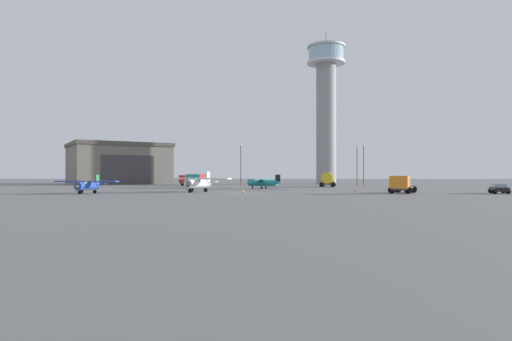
% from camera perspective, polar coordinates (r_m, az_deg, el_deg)
% --- Properties ---
extents(ground_plane, '(400.00, 400.00, 0.00)m').
position_cam_1_polar(ground_plane, '(59.57, -2.02, -3.01)').
color(ground_plane, slate).
extents(control_tower, '(10.29, 10.29, 41.73)m').
position_cam_1_polar(control_tower, '(121.28, 9.18, 8.96)').
color(control_tower, gray).
rests_on(control_tower, ground_plane).
extents(hangar, '(32.23, 31.07, 11.00)m').
position_cam_1_polar(hangar, '(124.62, -17.61, 0.84)').
color(hangar, '#6B665B').
rests_on(hangar, ground_plane).
extents(airplane_teal, '(6.71, 8.45, 2.56)m').
position_cam_1_polar(airplane_teal, '(77.89, 0.97, -1.55)').
color(airplane_teal, teal).
rests_on(airplane_teal, ground_plane).
extents(airplane_blue, '(8.61, 6.76, 2.54)m').
position_cam_1_polar(airplane_blue, '(62.94, -21.21, -1.76)').
color(airplane_blue, '#2847A8').
rests_on(airplane_blue, ground_plane).
extents(airplane_white, '(10.26, 8.05, 3.05)m').
position_cam_1_polar(airplane_white, '(64.25, -7.58, -1.56)').
color(airplane_white, white).
rests_on(airplane_white, ground_plane).
extents(truck_box_red, '(5.88, 6.13, 2.64)m').
position_cam_1_polar(truck_box_red, '(102.51, -8.27, -1.12)').
color(truck_box_red, '#38383D').
rests_on(truck_box_red, ground_plane).
extents(truck_flatbed_orange, '(5.06, 6.94, 2.40)m').
position_cam_1_polar(truck_flatbed_orange, '(62.35, 18.57, -1.79)').
color(truck_flatbed_orange, '#38383D').
rests_on(truck_flatbed_orange, ground_plane).
extents(truck_fuel_tanker_yellow, '(3.94, 6.51, 3.04)m').
position_cam_1_polar(truck_fuel_tanker_yellow, '(91.87, 9.39, -1.09)').
color(truck_fuel_tanker_yellow, '#38383D').
rests_on(truck_fuel_tanker_yellow, ground_plane).
extents(truck_box_teal, '(4.05, 6.48, 2.64)m').
position_cam_1_polar(truck_box_teal, '(84.55, -8.36, -1.25)').
color(truck_box_teal, '#38383D').
rests_on(truck_box_teal, ground_plane).
extents(car_black, '(2.95, 4.48, 1.37)m').
position_cam_1_polar(car_black, '(67.14, 29.28, -2.03)').
color(car_black, black).
rests_on(car_black, ground_plane).
extents(light_post_west, '(0.44, 0.44, 9.86)m').
position_cam_1_polar(light_post_west, '(107.85, 13.94, 1.19)').
color(light_post_west, '#38383D').
rests_on(light_post_west, ground_plane).
extents(light_post_east, '(0.44, 0.44, 9.69)m').
position_cam_1_polar(light_post_east, '(101.29, -2.01, 1.23)').
color(light_post_east, '#38383D').
rests_on(light_post_east, ground_plane).
extents(light_post_north, '(0.44, 0.44, 9.41)m').
position_cam_1_polar(light_post_north, '(105.15, 13.13, 1.10)').
color(light_post_north, '#38383D').
rests_on(light_post_north, ground_plane).
extents(traffic_cone_near_left, '(0.36, 0.36, 0.60)m').
position_cam_1_polar(traffic_cone_near_left, '(70.33, 12.97, -2.38)').
color(traffic_cone_near_left, black).
rests_on(traffic_cone_near_left, ground_plane).
extents(traffic_cone_near_right, '(0.36, 0.36, 0.68)m').
position_cam_1_polar(traffic_cone_near_right, '(59.48, -1.72, -2.69)').
color(traffic_cone_near_right, black).
rests_on(traffic_cone_near_right, ground_plane).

